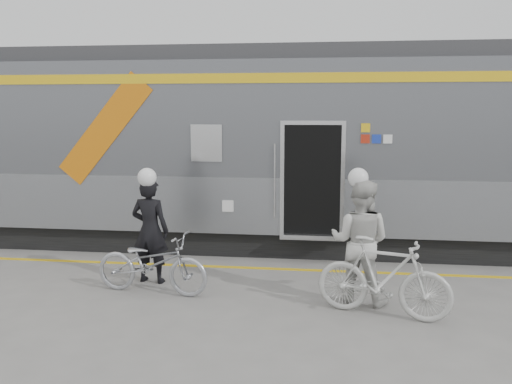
% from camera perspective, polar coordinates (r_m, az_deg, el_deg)
% --- Properties ---
extents(ground, '(90.00, 90.00, 0.00)m').
position_cam_1_polar(ground, '(8.13, -6.81, -12.14)').
color(ground, slate).
rests_on(ground, ground).
extents(train, '(24.00, 3.17, 4.10)m').
position_cam_1_polar(train, '(11.84, -4.54, 4.66)').
color(train, black).
rests_on(train, ground).
extents(safety_strip, '(24.00, 0.12, 0.01)m').
position_cam_1_polar(safety_strip, '(10.11, -3.81, -7.85)').
color(safety_strip, gold).
rests_on(safety_strip, ground).
extents(man, '(0.70, 0.51, 1.77)m').
position_cam_1_polar(man, '(9.21, -11.09, -3.98)').
color(man, black).
rests_on(man, ground).
extents(bicycle_left, '(1.93, 0.89, 0.98)m').
position_cam_1_polar(bicycle_left, '(8.74, -10.90, -7.36)').
color(bicycle_left, '#A8ABB0').
rests_on(bicycle_left, ground).
extents(woman, '(1.07, 0.94, 1.87)m').
position_cam_1_polar(woman, '(8.24, 10.89, -5.14)').
color(woman, beige).
rests_on(woman, ground).
extents(bicycle_right, '(1.96, 1.05, 1.13)m').
position_cam_1_polar(bicycle_right, '(7.84, 13.27, -8.74)').
color(bicycle_right, '#B7B8B3').
rests_on(bicycle_right, ground).
extents(helmet_man, '(0.31, 0.31, 0.31)m').
position_cam_1_polar(helmet_man, '(9.04, -11.28, 2.46)').
color(helmet_man, white).
rests_on(helmet_man, man).
extents(helmet_woman, '(0.30, 0.30, 0.30)m').
position_cam_1_polar(helmet_woman, '(8.05, 11.11, 2.36)').
color(helmet_woman, white).
rests_on(helmet_woman, woman).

